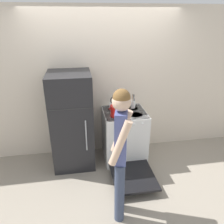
{
  "coord_description": "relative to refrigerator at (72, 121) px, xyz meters",
  "views": [
    {
      "loc": [
        -0.45,
        -3.61,
        2.37
      ],
      "look_at": [
        0.06,
        -0.49,
        0.98
      ],
      "focal_mm": 35.0,
      "sensor_mm": 36.0,
      "label": 1
    }
  ],
  "objects": [
    {
      "name": "dutch_oven_pot",
      "position": [
        0.72,
        -0.14,
        0.19
      ],
      "size": [
        0.26,
        0.21,
        0.2
      ],
      "color": "red",
      "rests_on": "stove_range"
    },
    {
      "name": "ground_plane",
      "position": [
        0.58,
        0.34,
        -0.8
      ],
      "size": [
        14.0,
        14.0,
        0.0
      ],
      "primitive_type": "plane",
      "color": "gray"
    },
    {
      "name": "utensil_jar",
      "position": [
        1.05,
        0.14,
        0.17
      ],
      "size": [
        0.08,
        0.08,
        0.25
      ],
      "color": "silver",
      "rests_on": "stove_range"
    },
    {
      "name": "stove_range",
      "position": [
        0.88,
        -0.04,
        -0.35
      ],
      "size": [
        0.71,
        1.4,
        0.9
      ],
      "color": "white",
      "rests_on": "ground_plane"
    },
    {
      "name": "tea_kettle",
      "position": [
        0.73,
        0.14,
        0.17
      ],
      "size": [
        0.24,
        0.19,
        0.24
      ],
      "color": "silver",
      "rests_on": "stove_range"
    },
    {
      "name": "refrigerator",
      "position": [
        0.0,
        0.0,
        0.0
      ],
      "size": [
        0.66,
        0.71,
        1.59
      ],
      "color": "black",
      "rests_on": "ground_plane"
    },
    {
      "name": "wall_back",
      "position": [
        0.58,
        0.37,
        0.48
      ],
      "size": [
        10.0,
        0.06,
        2.55
      ],
      "color": "beige",
      "rests_on": "ground_plane"
    },
    {
      "name": "person",
      "position": [
        0.56,
        -1.23,
        0.17
      ],
      "size": [
        0.33,
        0.39,
        1.7
      ],
      "rotation": [
        0.0,
        0.0,
        1.32
      ],
      "color": "#38425B",
      "rests_on": "ground_plane"
    }
  ]
}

